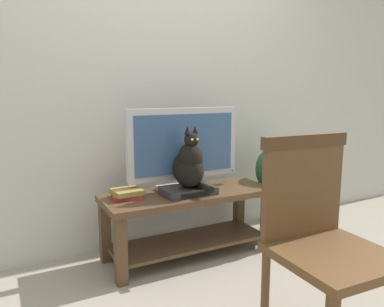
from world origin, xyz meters
The scene contains 9 objects.
ground_plane centered at (0.00, 0.00, 0.00)m, with size 12.00×12.00×0.00m, color gray.
back_wall centered at (0.00, 0.92, 1.40)m, with size 7.00×0.12×2.80m, color beige.
tv_stand centered at (0.06, 0.49, 0.33)m, with size 1.24×0.47×0.49m.
tv centered at (0.06, 0.56, 0.80)m, with size 0.86×0.20×0.60m.
media_box centered at (0.03, 0.44, 0.51)m, with size 0.37×0.24×0.05m.
cat centered at (0.03, 0.42, 0.70)m, with size 0.20×0.37×0.43m.
wooden_chair centered at (0.13, -0.68, 0.59)m, with size 0.50×0.50×1.01m.
book_stack centered at (-0.38, 0.55, 0.52)m, with size 0.22×0.20×0.06m.
potted_plant centered at (0.92, 0.48, 0.51)m, with size 0.43×0.43×0.78m.
Camera 1 is at (-1.14, -1.84, 1.21)m, focal length 35.00 mm.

